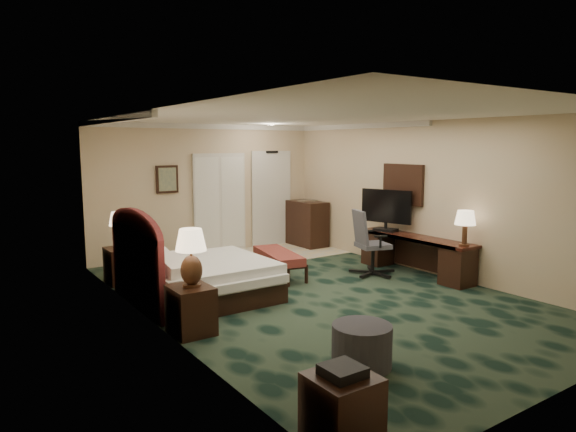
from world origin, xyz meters
TOP-DOWN VIEW (x-y plane):
  - floor at (0.00, 0.00)m, footprint 5.00×7.50m
  - ceiling at (0.00, 0.00)m, footprint 5.00×7.50m
  - wall_back at (0.00, 3.75)m, footprint 5.00×0.00m
  - wall_front at (0.00, -3.75)m, footprint 5.00×0.00m
  - wall_left at (-2.50, 0.00)m, footprint 0.00×7.50m
  - wall_right at (2.50, 0.00)m, footprint 0.00×7.50m
  - crown_molding at (0.00, 0.00)m, footprint 5.00×7.50m
  - tile_patch at (0.90, 2.90)m, footprint 3.20×1.70m
  - headboard at (-2.44, 1.00)m, footprint 0.12×2.00m
  - entry_door at (1.55, 3.72)m, footprint 1.02×0.06m
  - closet_doors at (0.25, 3.71)m, footprint 1.20×0.06m
  - wall_art at (-0.90, 3.71)m, footprint 0.45×0.06m
  - wall_mirror at (2.46, 0.60)m, footprint 0.05×0.95m
  - bed at (-1.49, 0.76)m, footprint 1.81×1.68m
  - nightstand_near at (-2.25, -0.42)m, footprint 0.47×0.54m
  - nightstand_far at (-2.24, 2.39)m, footprint 0.47×0.54m
  - lamp_near at (-2.22, -0.41)m, footprint 0.45×0.45m
  - lamp_far at (-2.26, 2.40)m, footprint 0.39×0.39m
  - bed_bench at (0.09, 1.21)m, footprint 0.74×1.41m
  - ottoman at (-1.18, -2.29)m, footprint 0.76×0.76m
  - side_table at (-2.23, -3.20)m, footprint 0.49×0.49m
  - desk at (2.23, 0.05)m, footprint 0.50×2.34m
  - tv at (2.20, 0.76)m, footprint 0.38×0.98m
  - desk_lamp at (2.22, -0.97)m, footprint 0.38×0.38m
  - desk_chair at (1.56, 0.42)m, footprint 0.83×0.80m
  - minibar at (2.18, 3.20)m, footprint 0.53×0.96m

SIDE VIEW (x-z plane):
  - floor at x=0.00m, z-range 0.00..0.00m
  - tile_patch at x=0.90m, z-range 0.00..0.01m
  - ottoman at x=-1.18m, z-range 0.00..0.45m
  - bed_bench at x=0.09m, z-range 0.00..0.46m
  - side_table at x=-2.23m, z-range 0.00..0.53m
  - bed at x=-1.49m, z-range 0.00..0.57m
  - nightstand_near at x=-2.25m, z-range 0.00..0.58m
  - nightstand_far at x=-2.24m, z-range 0.00..0.59m
  - desk at x=2.23m, z-range 0.00..0.68m
  - minibar at x=2.18m, z-range 0.00..1.02m
  - desk_chair at x=1.56m, z-range 0.00..1.16m
  - headboard at x=-2.44m, z-range 0.00..1.40m
  - lamp_far at x=-2.26m, z-range 0.59..1.19m
  - lamp_near at x=-2.22m, z-range 0.58..1.29m
  - desk_lamp at x=2.22m, z-range 0.68..1.25m
  - entry_door at x=1.55m, z-range -0.04..2.14m
  - closet_doors at x=0.25m, z-range 0.00..2.10m
  - tv at x=2.20m, z-range 0.68..1.45m
  - wall_back at x=0.00m, z-range 0.00..2.70m
  - wall_front at x=0.00m, z-range 0.00..2.70m
  - wall_left at x=-2.50m, z-range 0.00..2.70m
  - wall_right at x=2.50m, z-range 0.00..2.70m
  - wall_mirror at x=2.46m, z-range 1.18..1.93m
  - wall_art at x=-0.90m, z-range 1.33..1.88m
  - crown_molding at x=0.00m, z-range 2.60..2.70m
  - ceiling at x=0.00m, z-range 2.70..2.70m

